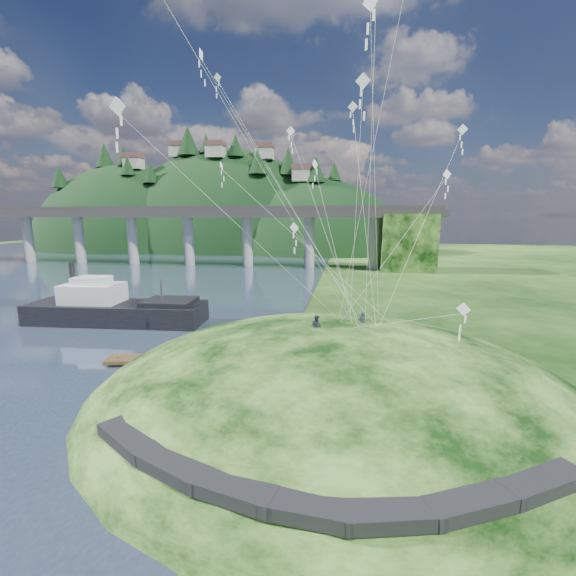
# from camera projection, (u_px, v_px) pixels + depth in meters

# --- Properties ---
(ground) EXTENTS (320.00, 320.00, 0.00)m
(ground) POSITION_uv_depth(u_px,v_px,m) (217.00, 401.00, 26.61)
(ground) COLOR black
(ground) RESTS_ON ground
(grass_hill) EXTENTS (36.00, 32.00, 13.00)m
(grass_hill) POSITION_uv_depth(u_px,v_px,m) (334.00, 416.00, 27.58)
(grass_hill) COLOR black
(grass_hill) RESTS_ON ground
(footpath) EXTENTS (22.29, 5.84, 0.83)m
(footpath) POSITION_uv_depth(u_px,v_px,m) (311.00, 480.00, 15.61)
(footpath) COLOR black
(footpath) RESTS_ON ground
(bridge) EXTENTS (160.00, 11.00, 15.00)m
(bridge) POSITION_uv_depth(u_px,v_px,m) (209.00, 227.00, 96.90)
(bridge) COLOR #2D2B2B
(bridge) RESTS_ON ground
(far_ridge) EXTENTS (153.00, 70.00, 94.50)m
(far_ridge) POSITION_uv_depth(u_px,v_px,m) (216.00, 267.00, 153.29)
(far_ridge) COLOR black
(far_ridge) RESTS_ON ground
(work_barge) EXTENTS (21.03, 6.95, 7.25)m
(work_barge) POSITION_uv_depth(u_px,v_px,m) (114.00, 308.00, 45.82)
(work_barge) COLOR black
(work_barge) RESTS_ON ground
(wooden_dock) EXTENTS (12.39, 4.58, 0.88)m
(wooden_dock) POSITION_uv_depth(u_px,v_px,m) (179.00, 358.00, 33.65)
(wooden_dock) COLOR #3E2C19
(wooden_dock) RESTS_ON ground
(kite_flyers) EXTENTS (4.06, 2.52, 1.74)m
(kite_flyers) POSITION_uv_depth(u_px,v_px,m) (332.00, 314.00, 27.27)
(kite_flyers) COLOR #282B35
(kite_flyers) RESTS_ON ground
(kite_swarm) EXTENTS (20.97, 17.29, 20.86)m
(kite_swarm) POSITION_uv_depth(u_px,v_px,m) (314.00, 106.00, 23.40)
(kite_swarm) COLOR white
(kite_swarm) RESTS_ON ground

